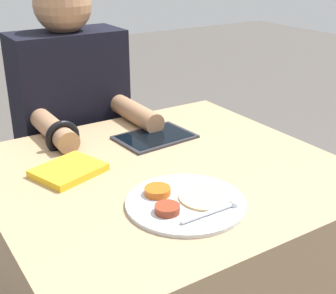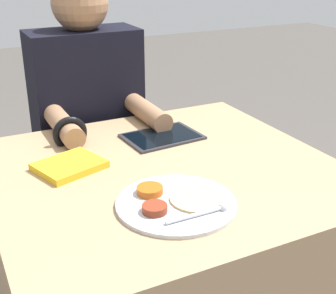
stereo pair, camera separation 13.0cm
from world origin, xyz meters
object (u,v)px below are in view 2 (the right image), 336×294
Objects in this scene: red_notebook at (70,166)px; person_diner at (91,151)px; thali_tray at (176,203)px; tablet_device at (162,137)px.

person_diner reaches higher than red_notebook.
thali_tray is at bearing -60.87° from red_notebook.
tablet_device is (0.16, 0.40, -0.00)m from thali_tray.
tablet_device is at bearing -71.25° from person_diner.
thali_tray is 1.16× the size of tablet_device.
red_notebook is 0.55m from person_diner.
tablet_device is at bearing 15.63° from red_notebook.
red_notebook is at bearing -113.01° from person_diner.
thali_tray reaches higher than tablet_device.
red_notebook is 0.83× the size of tablet_device.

